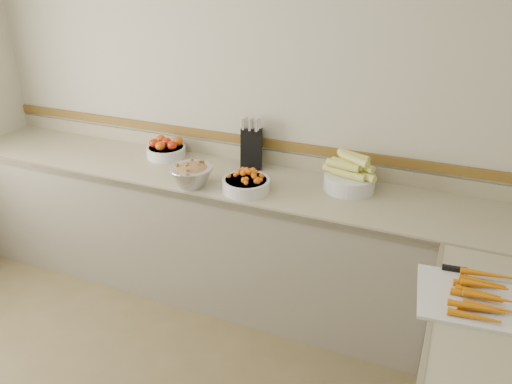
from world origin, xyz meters
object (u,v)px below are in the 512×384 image
at_px(corn_bowl, 350,177).
at_px(cutting_board, 479,297).
at_px(cherry_tomato_bowl, 246,183).
at_px(rhubarb_bowl, 191,174).
at_px(knife_block, 252,147).
at_px(tomato_bowl, 166,149).

distance_m(corn_bowl, cutting_board, 1.15).
bearing_deg(cutting_board, cherry_tomato_bowl, 155.42).
height_order(cherry_tomato_bowl, rhubarb_bowl, cherry_tomato_bowl).
bearing_deg(rhubarb_bowl, knife_block, 62.90).
bearing_deg(tomato_bowl, corn_bowl, -1.27).
bearing_deg(cherry_tomato_bowl, tomato_bowl, 158.62).
height_order(cherry_tomato_bowl, cutting_board, cherry_tomato_bowl).
bearing_deg(cherry_tomato_bowl, cutting_board, -24.58).
distance_m(tomato_bowl, rhubarb_bowl, 0.55).
bearing_deg(cutting_board, knife_block, 146.16).
bearing_deg(rhubarb_bowl, tomato_bowl, 138.64).
distance_m(knife_block, rhubarb_bowl, 0.49).
relative_size(knife_block, cherry_tomato_bowl, 1.18).
relative_size(tomato_bowl, corn_bowl, 0.81).
distance_m(knife_block, corn_bowl, 0.70).
xyz_separation_m(knife_block, cherry_tomato_bowl, (0.12, -0.36, -0.09)).
distance_m(cherry_tomato_bowl, rhubarb_bowl, 0.35).
bearing_deg(tomato_bowl, rhubarb_bowl, -41.36).
bearing_deg(cutting_board, corn_bowl, 130.86).
xyz_separation_m(tomato_bowl, cherry_tomato_bowl, (0.75, -0.29, -0.00)).
bearing_deg(corn_bowl, knife_block, 171.90).
xyz_separation_m(cherry_tomato_bowl, rhubarb_bowl, (-0.34, -0.07, 0.03)).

